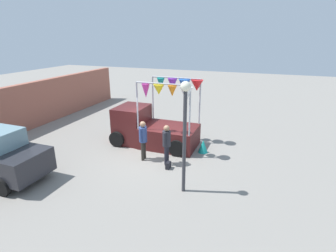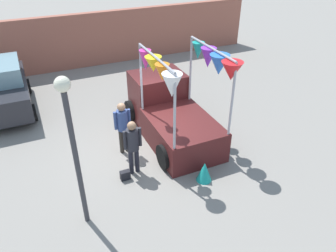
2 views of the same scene
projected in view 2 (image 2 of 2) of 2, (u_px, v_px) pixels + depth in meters
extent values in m
plane|color=gray|center=(144.00, 149.00, 10.59)|extent=(60.00, 60.00, 0.00)
cube|color=#4C1919|center=(182.00, 134.00, 10.42)|extent=(1.90, 2.60, 1.00)
cube|color=#4C1919|center=(158.00, 97.00, 11.76)|extent=(1.80, 1.40, 1.80)
cube|color=#8CB2C6|center=(158.00, 86.00, 11.52)|extent=(1.76, 1.37, 0.60)
cylinder|color=black|center=(130.00, 111.00, 11.97)|extent=(0.22, 0.76, 0.76)
cylinder|color=black|center=(177.00, 101.00, 12.64)|extent=(0.22, 0.76, 0.76)
cylinder|color=black|center=(164.00, 157.00, 9.61)|extent=(0.22, 0.76, 0.76)
cylinder|color=black|center=(219.00, 142.00, 10.28)|extent=(0.22, 0.76, 0.76)
cylinder|color=#A5A5AD|center=(141.00, 78.00, 10.22)|extent=(0.07, 0.07, 2.19)
cylinder|color=#A5A5AD|center=(191.00, 70.00, 10.83)|extent=(0.07, 0.07, 2.19)
cylinder|color=#A5A5AD|center=(175.00, 114.00, 8.33)|extent=(0.07, 0.07, 2.19)
cylinder|color=#A5A5AD|center=(232.00, 101.00, 8.94)|extent=(0.07, 0.07, 2.19)
cylinder|color=#A5A5AD|center=(155.00, 57.00, 8.70)|extent=(0.07, 2.44, 0.07)
cylinder|color=#A5A5AD|center=(212.00, 48.00, 9.31)|extent=(0.07, 2.44, 0.07)
cone|color=white|center=(172.00, 86.00, 8.09)|extent=(0.65, 0.65, 0.63)
cone|color=red|center=(232.00, 71.00, 8.66)|extent=(0.84, 0.84, 0.52)
cone|color=orange|center=(162.00, 73.00, 8.50)|extent=(0.55, 0.55, 0.46)
cone|color=blue|center=(219.00, 65.00, 9.15)|extent=(0.74, 0.74, 0.59)
cone|color=yellow|center=(153.00, 64.00, 8.97)|extent=(0.50, 0.50, 0.44)
cone|color=purple|center=(208.00, 58.00, 9.62)|extent=(0.60, 0.60, 0.61)
cone|color=#D83399|center=(145.00, 60.00, 9.49)|extent=(0.38, 0.38, 0.62)
cone|color=teal|center=(198.00, 51.00, 10.08)|extent=(0.53, 0.53, 0.53)
cube|color=#26262B|center=(4.00, 92.00, 12.39)|extent=(1.70, 4.00, 0.90)
cylinder|color=black|center=(28.00, 86.00, 13.90)|extent=(0.18, 0.64, 0.64)
cylinder|color=black|center=(34.00, 113.00, 11.96)|extent=(0.18, 0.64, 0.64)
cylinder|color=black|center=(131.00, 161.00, 9.38)|extent=(0.13, 0.13, 0.82)
cylinder|color=black|center=(137.00, 160.00, 9.44)|extent=(0.13, 0.13, 0.82)
cylinder|color=#26262D|center=(133.00, 140.00, 9.02)|extent=(0.34, 0.34, 0.65)
sphere|color=#997051|center=(132.00, 126.00, 8.79)|extent=(0.25, 0.25, 0.25)
cylinder|color=#26262D|center=(125.00, 140.00, 8.93)|extent=(0.09, 0.09, 0.58)
cylinder|color=#26262D|center=(140.00, 137.00, 9.08)|extent=(0.09, 0.09, 0.58)
cylinder|color=#2D2823|center=(121.00, 141.00, 10.24)|extent=(0.13, 0.13, 0.83)
cylinder|color=#2D2823|center=(127.00, 140.00, 10.30)|extent=(0.13, 0.13, 0.83)
cylinder|color=#33477F|center=(122.00, 120.00, 9.87)|extent=(0.34, 0.34, 0.66)
sphere|color=#997051|center=(121.00, 107.00, 9.64)|extent=(0.25, 0.25, 0.25)
cylinder|color=#33477F|center=(115.00, 121.00, 9.78)|extent=(0.09, 0.09, 0.59)
cylinder|color=#33477F|center=(129.00, 118.00, 9.93)|extent=(0.09, 0.09, 0.59)
cube|color=black|center=(125.00, 175.00, 9.27)|extent=(0.28, 0.16, 0.28)
cylinder|color=#333338|center=(77.00, 164.00, 7.15)|extent=(0.12, 0.12, 3.49)
sphere|color=#F2EDCC|center=(62.00, 84.00, 6.14)|extent=(0.32, 0.32, 0.32)
cube|color=#9E5947|center=(85.00, 40.00, 16.11)|extent=(18.00, 0.36, 2.60)
cone|color=teal|center=(204.00, 172.00, 9.16)|extent=(0.51, 0.51, 0.60)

